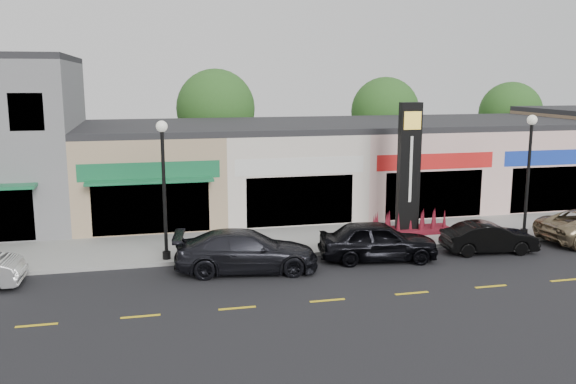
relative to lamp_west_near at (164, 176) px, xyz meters
name	(u,v)px	position (x,y,z in m)	size (l,w,h in m)	color
ground	(379,267)	(8.00, -2.50, -3.48)	(120.00, 120.00, 0.00)	black
sidewalk	(344,237)	(8.00, 1.85, -3.40)	(52.00, 4.30, 0.15)	gray
curb	(361,251)	(8.00, -0.40, -3.40)	(52.00, 0.20, 0.15)	gray
shop_beige	(149,170)	(-0.50, 8.96, -1.08)	(7.00, 10.85, 4.80)	tan
shop_cream	(278,166)	(6.50, 8.97, -1.08)	(7.00, 10.01, 4.80)	silver
shop_pink_w	(396,162)	(13.50, 8.97, -1.08)	(7.00, 10.01, 4.80)	#CFAD9D
shop_pink_e	(504,159)	(20.50, 8.97, -1.08)	(7.00, 10.01, 4.80)	#CFAD9D
tree_rear_west	(216,108)	(4.00, 17.00, 1.74)	(5.20, 5.20, 7.83)	#382619
tree_rear_mid	(385,111)	(16.00, 17.00, 1.41)	(4.80, 4.80, 7.29)	#382619
tree_rear_east	(510,113)	(26.00, 17.00, 1.15)	(4.60, 4.60, 6.94)	#382619
lamp_west_near	(164,176)	(0.00, 0.00, 0.00)	(0.44, 0.44, 5.47)	black
lamp_east_near	(529,163)	(16.00, 0.00, 0.00)	(0.44, 0.44, 5.47)	black
pylon_sign	(408,188)	(11.00, 1.70, -1.20)	(4.20, 1.30, 6.00)	#520E16
car_dark_sedan	(246,251)	(2.91, -1.80, -2.69)	(5.40, 2.20, 1.57)	black
car_black_sedan	(378,241)	(8.28, -1.60, -2.67)	(4.72, 1.90, 1.61)	black
car_black_conv	(489,238)	(13.21, -1.66, -2.83)	(3.90, 1.36, 1.29)	black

